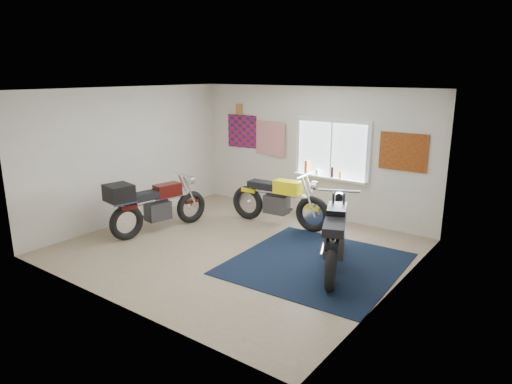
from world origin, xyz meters
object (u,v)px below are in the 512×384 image
Objects in this scene: navy_rug at (316,263)px; yellow_triumph at (279,201)px; black_chrome_bike at (335,238)px; maroon_tourer at (152,205)px.

navy_rug is 2.06m from yellow_triumph.
maroon_tourer is (-3.53, -0.55, 0.06)m from black_chrome_bike.
maroon_tourer is at bearing -170.41° from navy_rug.
yellow_triumph is 1.05× the size of black_chrome_bike.
navy_rug is at bearing -70.09° from maroon_tourer.
yellow_triumph reaches higher than navy_rug.
yellow_triumph is 1.05× the size of maroon_tourer.
black_chrome_bike is at bearing -70.76° from maroon_tourer.
navy_rug is 0.57m from black_chrome_bike.
maroon_tourer is (-1.67, -1.80, 0.07)m from yellow_triumph.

